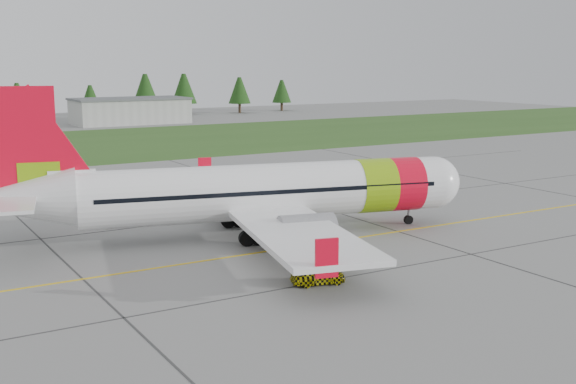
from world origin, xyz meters
TOP-DOWN VIEW (x-y plane):
  - ground at (0.00, 0.00)m, footprint 320.00×320.00m
  - aircraft at (-0.17, 12.78)m, footprint 37.97×35.66m
  - follow_me_car at (-3.00, -0.29)m, footprint 1.41×1.56m
  - service_van at (-11.57, 47.53)m, footprint 1.71×1.62m
  - grass_strip at (0.00, 82.00)m, footprint 320.00×50.00m
  - taxi_guideline at (0.00, 8.00)m, footprint 120.00×0.25m
  - hangar_east at (25.00, 118.00)m, footprint 24.00×12.00m

SIDE VIEW (x-z plane):
  - ground at x=0.00m, z-range 0.00..0.00m
  - taxi_guideline at x=0.00m, z-range 0.00..0.02m
  - grass_strip at x=0.00m, z-range 0.00..0.03m
  - follow_me_car at x=-3.00m, z-range 0.00..3.31m
  - service_van at x=-11.57m, z-range 0.00..4.75m
  - hangar_east at x=25.00m, z-range 0.00..5.20m
  - aircraft at x=-0.17m, z-range -2.47..9.20m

